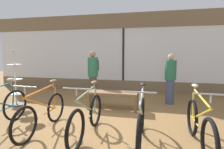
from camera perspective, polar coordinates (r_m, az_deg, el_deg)
ground_plane at (r=3.96m, az=-5.31°, el=-16.56°), size 24.00×24.00×0.00m
shop_back_wall at (r=7.30m, az=3.74°, el=7.35°), size 12.00×0.08×3.20m
bicycle_left at (r=3.89m, az=-21.66°, el=-11.57°), size 0.46×1.71×1.02m
bicycle_center at (r=3.43m, az=-8.02°, el=-13.54°), size 0.46×1.73×1.03m
bicycle_right at (r=3.17m, az=9.49°, el=-15.12°), size 0.46×1.75×1.04m
bicycle_far_right at (r=3.34m, az=26.57°, el=-14.71°), size 0.46×1.74×1.04m
accessory_rack at (r=6.06m, az=-29.05°, el=-1.98°), size 0.48×0.48×1.79m
display_bench at (r=4.97m, az=0.24°, el=-6.73°), size 1.40×0.44×0.50m
customer_near_rack at (r=5.71m, az=18.50°, el=-1.11°), size 0.39×0.39×1.57m
customer_by_window at (r=5.91m, az=-6.20°, el=0.22°), size 0.34×0.48×1.66m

